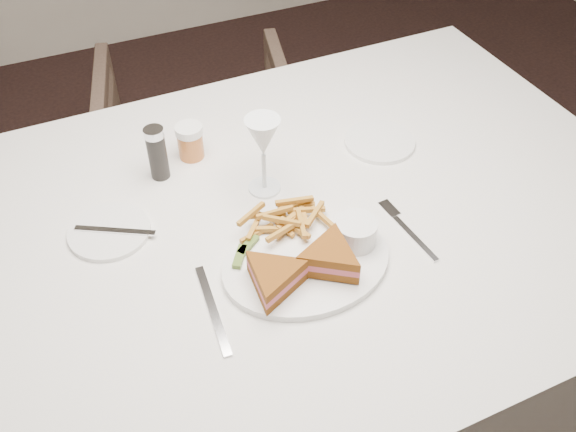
{
  "coord_description": "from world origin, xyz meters",
  "views": [
    {
      "loc": [
        -0.43,
        -0.62,
        1.64
      ],
      "look_at": [
        -0.07,
        0.18,
        0.8
      ],
      "focal_mm": 40.0,
      "sensor_mm": 36.0,
      "label": 1
    }
  ],
  "objects": [
    {
      "name": "chair_far",
      "position": [
        0.01,
        1.09,
        0.32
      ],
      "size": [
        0.75,
        0.72,
        0.64
      ],
      "primitive_type": "imported",
      "rotation": [
        0.0,
        0.0,
        2.9
      ],
      "color": "#4E3B30",
      "rests_on": "ground"
    },
    {
      "name": "table_setting",
      "position": [
        -0.08,
        0.19,
        0.79
      ],
      "size": [
        0.79,
        0.62,
        0.18
      ],
      "color": "white",
      "rests_on": "table"
    },
    {
      "name": "table",
      "position": [
        -0.07,
        0.23,
        0.38
      ],
      "size": [
        1.6,
        1.08,
        0.75
      ],
      "primitive_type": "cube",
      "rotation": [
        0.0,
        0.0,
        0.01
      ],
      "color": "silver",
      "rests_on": "ground"
    }
  ]
}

